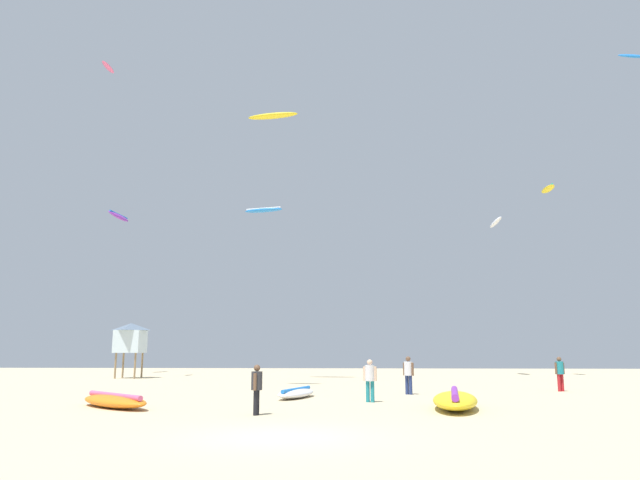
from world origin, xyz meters
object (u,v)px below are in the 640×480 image
Objects in this scene: person_foreground at (257,385)px; lifeguard_tower at (131,338)px; kite_grounded_far at (296,393)px; kite_aloft_4 at (633,56)px; kite_grounded_near at (455,400)px; kite_aloft_5 at (108,67)px; kite_aloft_0 at (273,116)px; person_left at (560,371)px; kite_aloft_3 at (119,216)px; kite_aloft_2 at (548,189)px; kite_grounded_mid at (114,401)px; kite_aloft_6 at (263,210)px; kite_aloft_1 at (496,222)px; person_right at (370,377)px; person_midground at (408,372)px.

lifeguard_tower reaches higher than person_foreground.
kite_grounded_far is 32.19m from kite_aloft_4.
kite_aloft_5 is (-23.10, 21.67, 24.18)m from kite_grounded_near.
kite_aloft_0 reaches higher than lifeguard_tower.
lifeguard_tower is at bearing -139.18° from person_left.
kite_aloft_0 reaches higher than kite_grounded_near.
lifeguard_tower is 16.04m from kite_aloft_3.
person_foreground is at bearing -122.43° from kite_aloft_2.
kite_grounded_mid is 7.82m from kite_grounded_far.
kite_grounded_far is at bearing -90.67° from person_left.
kite_grounded_near is 30.67m from kite_aloft_4.
kite_aloft_0 is at bearing 94.32° from kite_aloft_6.
kite_grounded_mid is 38.32m from kite_aloft_4.
kite_grounded_far is 25.00m from kite_aloft_0.
kite_aloft_0 is at bearing -5.86° from kite_aloft_5.
kite_aloft_0 reaches higher than kite_aloft_6.
kite_aloft_4 is at bearing 31.04° from kite_grounded_mid.
kite_aloft_1 is 24.63m from kite_aloft_6.
kite_aloft_4 is (8.36, 6.33, 20.40)m from person_left.
kite_aloft_4 is (21.31, 11.54, 21.19)m from kite_grounded_far.
kite_grounded_far is 24.22m from lifeguard_tower.
kite_aloft_2 is at bearing 10.88° from kite_aloft_5.
kite_aloft_6 reaches higher than kite_grounded_near.
person_right is 0.44× the size of kite_grounded_far.
person_right is 15.43m from kite_aloft_6.
kite_aloft_3 is (-20.13, 28.44, 14.66)m from kite_grounded_far.
kite_aloft_5 is at bearing 135.09° from kite_grounded_far.
kite_aloft_4 is at bearing 104.52° from person_left.
person_midground is at bearing -56.99° from kite_aloft_0.
kite_grounded_near is 12.11m from kite_grounded_mid.
kite_aloft_4 is (41.44, -16.91, 6.54)m from kite_aloft_3.
kite_aloft_6 is at bearing -30.88° from kite_aloft_5.
person_left reaches higher than kite_grounded_mid.
kite_aloft_1 reaches higher than person_foreground.
kite_grounded_far is at bearing -128.70° from kite_aloft_2.
person_right reaches higher than kite_grounded_far.
person_right is 33.92m from kite_aloft_2.
kite_grounded_far is (-3.14, 2.02, -0.76)m from person_right.
person_foreground is 5.96m from kite_grounded_mid.
kite_grounded_near is (-6.91, -9.88, -0.69)m from person_left.
kite_aloft_0 is 11.45m from kite_aloft_6.
kite_aloft_2 reaches higher than person_foreground.
kite_aloft_3 is (-23.28, 30.47, 13.89)m from person_right.
kite_aloft_0 reaches higher than kite_grounded_mid.
kite_aloft_5 is at bearing -169.12° from kite_aloft_2.
kite_grounded_near is 1.41× the size of kite_grounded_mid.
kite_grounded_far is at bearing -71.16° from kite_aloft_6.
kite_aloft_5 is (-22.12, 14.50, 23.47)m from person_midground.
person_left is 0.46× the size of kite_grounded_far.
person_foreground is 0.28× the size of kite_grounded_near.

